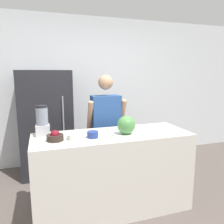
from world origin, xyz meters
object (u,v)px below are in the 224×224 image
refrigerator (46,123)px  watermelon (126,125)px  bowl_cherries (55,137)px  person (106,130)px  blender (42,122)px  bowl_small_blue (93,135)px  bowl_cream (75,136)px

refrigerator → watermelon: refrigerator is taller
watermelon → bowl_cherries: bearing=177.3°
person → blender: (-0.87, -0.44, 0.27)m
refrigerator → person: size_ratio=1.04×
person → blender: 1.01m
refrigerator → bowl_small_blue: bearing=-71.6°
bowl_cherries → bowl_small_blue: bearing=-2.7°
bowl_cherries → bowl_cream: bearing=-3.1°
watermelon → bowl_cream: (-0.57, 0.03, -0.08)m
watermelon → bowl_cream: bearing=177.5°
refrigerator → bowl_cream: bearing=-79.1°
blender → person: bearing=27.0°
refrigerator → bowl_cherries: (0.06, -1.33, 0.15)m
bowl_cherries → person: bearing=42.5°
person → watermelon: bearing=-88.0°
bowl_cherries → blender: 0.29m
person → bowl_cherries: 1.03m
watermelon → person: bearing=92.0°
bowl_small_blue → blender: 0.59m
person → watermelon: (0.03, -0.72, 0.23)m
person → bowl_cream: (-0.55, -0.70, 0.15)m
person → bowl_small_blue: bearing=-116.8°
watermelon → bowl_small_blue: size_ratio=1.72×
refrigerator → bowl_cherries: 1.34m
blender → refrigerator: bearing=86.8°
refrigerator → bowl_cream: refrigerator is taller
bowl_small_blue → bowl_cream: bearing=177.8°
person → blender: bearing=-153.0°
bowl_cherries → bowl_cream: size_ratio=1.10×
person → watermelon: person is taller
watermelon → bowl_cream: size_ratio=1.32×
person → bowl_cherries: (-0.75, -0.69, 0.16)m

